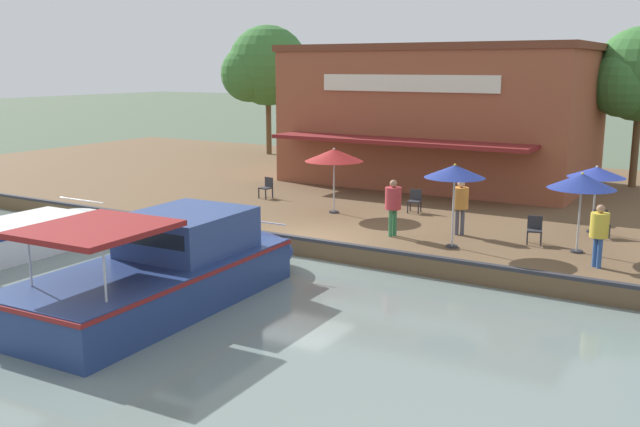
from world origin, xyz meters
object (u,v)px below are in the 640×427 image
object	(u,v)px
person_near_entrance	(461,200)
motorboat_mid_row	(178,267)
cafe_chair_facing_river	(415,200)
cafe_chair_back_row_seat	(535,228)
cafe_chair_under_first_umbrella	(267,187)
patio_umbrella_mid_patio_left	(334,155)
tree_upstream_bank	(263,68)
waterfront_restaurant	(440,114)
cafe_chair_beside_entrance	(601,222)
tree_downstream_bank	(637,77)
patio_umbrella_far_corner	(582,181)
patio_umbrella_back_row	(597,172)
swan	(79,363)
person_at_quay_edge	(393,201)
person_mid_patio	(599,228)
patio_umbrella_by_entrance	(455,172)

from	to	relation	value
person_near_entrance	motorboat_mid_row	bearing A→B (deg)	-28.61
cafe_chair_facing_river	cafe_chair_back_row_seat	xyz separation A→B (m)	(2.53, 5.07, 0.00)
cafe_chair_under_first_umbrella	cafe_chair_back_row_seat	size ratio (longest dim) A/B	1.00
patio_umbrella_mid_patio_left	tree_upstream_bank	distance (m)	18.59
waterfront_restaurant	cafe_chair_facing_river	world-z (taller)	waterfront_restaurant
cafe_chair_beside_entrance	tree_downstream_bank	xyz separation A→B (m)	(-10.65, -0.72, 4.40)
patio_umbrella_far_corner	cafe_chair_beside_entrance	xyz separation A→B (m)	(-2.43, 0.21, -1.62)
cafe_chair_under_first_umbrella	cafe_chair_back_row_seat	xyz separation A→B (m)	(2.08, 11.48, 0.00)
patio_umbrella_back_row	cafe_chair_beside_entrance	distance (m)	1.62
swan	patio_umbrella_back_row	bearing A→B (deg)	156.36
patio_umbrella_far_corner	cafe_chair_beside_entrance	world-z (taller)	patio_umbrella_far_corner
cafe_chair_under_first_umbrella	cafe_chair_facing_river	world-z (taller)	same
waterfront_restaurant	patio_umbrella_back_row	bearing A→B (deg)	48.64
motorboat_mid_row	cafe_chair_facing_river	bearing A→B (deg)	170.52
patio_umbrella_mid_patio_left	cafe_chair_under_first_umbrella	distance (m)	4.38
person_at_quay_edge	motorboat_mid_row	size ratio (longest dim) A/B	0.20
person_mid_patio	swan	size ratio (longest dim) A/B	2.50
waterfront_restaurant	patio_umbrella_far_corner	xyz separation A→B (m)	(10.27, 8.45, -1.04)
cafe_chair_beside_entrance	person_near_entrance	world-z (taller)	person_near_entrance
patio_umbrella_back_row	cafe_chair_facing_river	distance (m)	6.47
tree_downstream_bank	patio_umbrella_back_row	bearing A→B (deg)	2.15
patio_umbrella_mid_patio_left	cafe_chair_back_row_seat	world-z (taller)	patio_umbrella_mid_patio_left
tree_upstream_bank	cafe_chair_facing_river	bearing A→B (deg)	52.47
person_near_entrance	motorboat_mid_row	size ratio (longest dim) A/B	0.20
waterfront_restaurant	patio_umbrella_mid_patio_left	world-z (taller)	waterfront_restaurant
cafe_chair_back_row_seat	swan	xyz separation A→B (m)	(12.76, -5.47, -0.85)
cafe_chair_under_first_umbrella	person_mid_patio	world-z (taller)	person_mid_patio
cafe_chair_beside_entrance	motorboat_mid_row	size ratio (longest dim) A/B	0.09
cafe_chair_under_first_umbrella	person_at_quay_edge	bearing A→B (deg)	64.96
cafe_chair_under_first_umbrella	patio_umbrella_back_row	bearing A→B (deg)	92.08
patio_umbrella_by_entrance	patio_umbrella_back_row	xyz separation A→B (m)	(-4.27, 3.21, -0.31)
patio_umbrella_mid_patio_left	cafe_chair_facing_river	size ratio (longest dim) A/B	2.84
patio_umbrella_back_row	cafe_chair_back_row_seat	size ratio (longest dim) A/B	2.59
patio_umbrella_mid_patio_left	cafe_chair_back_row_seat	size ratio (longest dim) A/B	2.84
person_near_entrance	person_mid_patio	size ratio (longest dim) A/B	1.03
cafe_chair_under_first_umbrella	person_mid_patio	size ratio (longest dim) A/B	0.49
patio_umbrella_far_corner	tree_upstream_bank	bearing A→B (deg)	-124.03
person_at_quay_edge	tree_downstream_bank	xyz separation A→B (m)	(-14.03, 4.98, 3.72)
patio_umbrella_back_row	person_near_entrance	distance (m)	4.52
waterfront_restaurant	person_near_entrance	xyz separation A→B (m)	(9.94, 4.73, -2.02)
swan	tree_downstream_bank	distance (m)	26.74
tree_downstream_bank	swan	bearing A→B (deg)	-13.94
patio_umbrella_far_corner	swan	distance (m)	14.34
person_mid_patio	person_near_entrance	bearing A→B (deg)	-110.75
motorboat_mid_row	tree_downstream_bank	bearing A→B (deg)	159.82
cafe_chair_facing_river	person_near_entrance	size ratio (longest dim) A/B	0.48
patio_umbrella_mid_patio_left	motorboat_mid_row	size ratio (longest dim) A/B	0.27
cafe_chair_beside_entrance	tree_upstream_bank	size ratio (longest dim) A/B	0.11
motorboat_mid_row	patio_umbrella_by_entrance	bearing A→B (deg)	143.47
patio_umbrella_back_row	tree_downstream_bank	distance (m)	10.55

